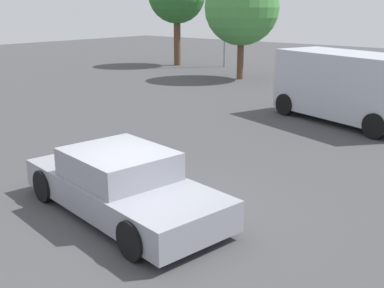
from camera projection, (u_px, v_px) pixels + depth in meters
name	position (u px, v px, depth m)	size (l,w,h in m)	color
ground_plane	(140.00, 217.00, 8.78)	(80.00, 80.00, 0.00)	#424244
sedan_foreground	(122.00, 185.00, 8.81)	(4.65, 2.41, 1.20)	gray
dog	(85.00, 161.00, 11.18)	(0.63, 0.29, 0.40)	white
van_white	(348.00, 85.00, 15.65)	(5.34, 3.48, 2.28)	#B2B7C1
tree_back_center	(242.00, 8.00, 24.35)	(3.83, 3.83, 5.58)	brown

